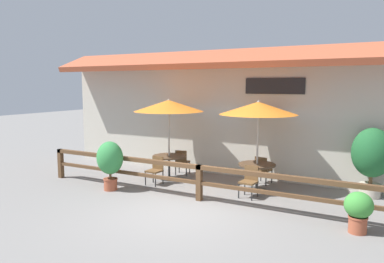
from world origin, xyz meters
The scene contains 14 objects.
ground_plane centered at (0.00, 0.00, 0.00)m, with size 60.00×60.00×0.00m, color slate.
building_facade centered at (0.00, 4.10, 2.16)m, with size 14.28×1.49×4.23m.
patio_railing centered at (0.00, 1.05, 0.70)m, with size 10.40×0.14×0.95m.
patio_umbrella_near centered at (-1.89, 2.58, 2.38)m, with size 2.22×2.22×2.60m.
dining_table_near centered at (-1.89, 2.58, 0.62)m, with size 1.06×1.06×0.78m.
chair_near_streetside centered at (-1.93, 1.85, 0.48)m, with size 0.44×0.44×0.85m.
chair_near_wallside centered at (-1.83, 3.31, 0.48)m, with size 0.50×0.50×0.85m.
patio_umbrella_middle centered at (1.01, 2.72, 2.38)m, with size 2.22×2.22×2.60m.
dining_table_middle centered at (1.01, 2.72, 0.62)m, with size 1.06×1.06×0.78m.
chair_middle_streetside centered at (1.05, 1.97, 0.48)m, with size 0.45×0.45×0.85m.
chair_middle_wallside centered at (0.93, 3.47, 0.48)m, with size 0.49×0.49×0.85m.
potted_plant_tall_tropical centered at (-2.71, 0.69, 0.88)m, with size 0.79×0.71×1.43m.
potted_plant_broad_leaf centered at (3.88, 0.68, 0.49)m, with size 0.58×0.52×0.86m.
potted_plant_corner_fern centered at (3.94, 3.55, 1.14)m, with size 1.06×0.95×1.90m.
Camera 1 is at (4.43, -7.45, 3.03)m, focal length 35.00 mm.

